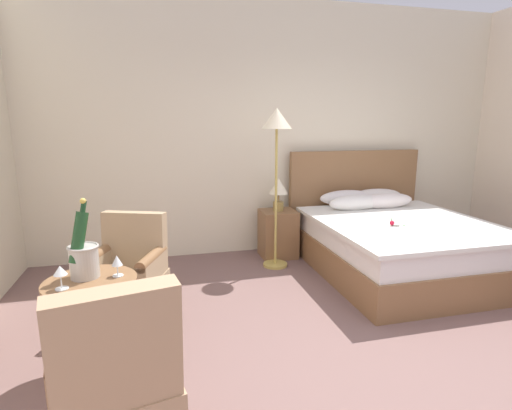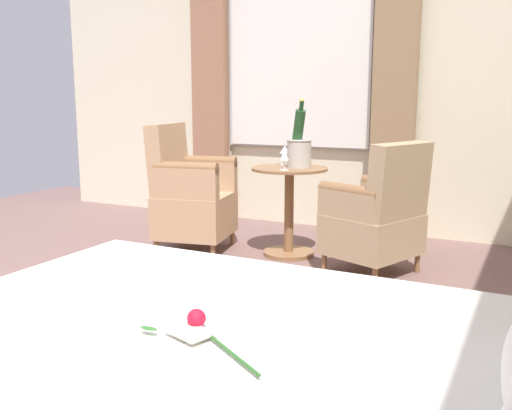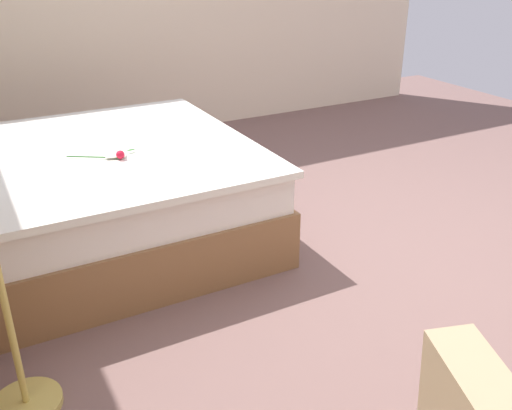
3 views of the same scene
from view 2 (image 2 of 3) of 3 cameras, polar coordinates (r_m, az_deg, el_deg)
ground_plane at (r=3.05m, az=-18.85°, el=-12.72°), size 7.50×7.50×0.00m
wall_window_side at (r=5.39m, az=4.60°, el=14.32°), size 0.27×5.49×3.08m
side_table_round at (r=4.30m, az=3.33°, el=-0.08°), size 0.57×0.57×0.67m
champagne_bucket at (r=4.25m, az=4.33°, el=5.78°), size 0.19×0.19×0.51m
wine_glass_near_bucket at (r=4.41m, az=2.89°, el=5.41°), size 0.08×0.08×0.15m
wine_glass_near_edge at (r=4.08m, az=2.85°, el=4.84°), size 0.07×0.07×0.14m
armchair_by_window at (r=3.90m, az=12.11°, el=-1.04°), size 0.70×0.69×0.90m
armchair_facing_bed at (r=4.48m, az=-6.65°, el=0.92°), size 0.66×0.66×0.99m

